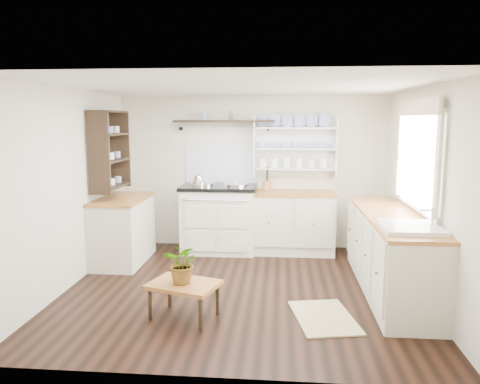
% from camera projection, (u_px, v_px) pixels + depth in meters
% --- Properties ---
extents(floor, '(4.00, 3.80, 0.01)m').
position_uv_depth(floor, '(241.00, 289.00, 5.43)').
color(floor, black).
rests_on(floor, ground).
extents(wall_back, '(4.00, 0.02, 2.30)m').
position_uv_depth(wall_back, '(252.00, 172.00, 7.13)').
color(wall_back, beige).
rests_on(wall_back, ground).
extents(wall_right, '(0.02, 3.80, 2.30)m').
position_uv_depth(wall_right, '(424.00, 194.00, 5.08)').
color(wall_right, beige).
rests_on(wall_right, ground).
extents(wall_left, '(0.02, 3.80, 2.30)m').
position_uv_depth(wall_left, '(70.00, 189.00, 5.43)').
color(wall_left, beige).
rests_on(wall_left, ground).
extents(ceiling, '(4.00, 3.80, 0.01)m').
position_uv_depth(ceiling, '(241.00, 87.00, 5.08)').
color(ceiling, white).
rests_on(ceiling, wall_back).
extents(window, '(0.08, 1.55, 1.22)m').
position_uv_depth(window, '(417.00, 154.00, 5.17)').
color(window, white).
rests_on(window, wall_right).
extents(aga_cooker, '(1.11, 0.76, 1.02)m').
position_uv_depth(aga_cooker, '(219.00, 218.00, 6.94)').
color(aga_cooker, '#EFE8CF').
rests_on(aga_cooker, floor).
extents(back_cabinets, '(1.27, 0.63, 0.90)m').
position_uv_depth(back_cabinets, '(291.00, 221.00, 6.88)').
color(back_cabinets, beige).
rests_on(back_cabinets, floor).
extents(right_cabinets, '(0.62, 2.43, 0.90)m').
position_uv_depth(right_cabinets, '(390.00, 252.00, 5.31)').
color(right_cabinets, beige).
rests_on(right_cabinets, floor).
extents(belfast_sink, '(0.55, 0.60, 0.45)m').
position_uv_depth(belfast_sink, '(410.00, 239.00, 4.52)').
color(belfast_sink, white).
rests_on(belfast_sink, right_cabinets).
extents(left_cabinets, '(0.62, 1.13, 0.90)m').
position_uv_depth(left_cabinets, '(123.00, 229.00, 6.40)').
color(left_cabinets, beige).
rests_on(left_cabinets, floor).
extents(plate_rack, '(1.20, 0.22, 0.90)m').
position_uv_depth(plate_rack, '(295.00, 146.00, 6.97)').
color(plate_rack, white).
rests_on(plate_rack, wall_back).
extents(high_shelf, '(1.50, 0.29, 0.16)m').
position_uv_depth(high_shelf, '(224.00, 122.00, 6.92)').
color(high_shelf, black).
rests_on(high_shelf, wall_back).
extents(left_shelving, '(0.28, 0.80, 1.05)m').
position_uv_depth(left_shelving, '(110.00, 149.00, 6.24)').
color(left_shelving, black).
rests_on(left_shelving, wall_left).
extents(kettle, '(0.19, 0.19, 0.23)m').
position_uv_depth(kettle, '(199.00, 182.00, 6.76)').
color(kettle, silver).
rests_on(kettle, aga_cooker).
extents(utensil_crock, '(0.12, 0.12, 0.14)m').
position_uv_depth(utensil_crock, '(266.00, 185.00, 6.91)').
color(utensil_crock, '#A6653C').
rests_on(utensil_crock, back_cabinets).
extents(center_table, '(0.77, 0.65, 0.36)m').
position_uv_depth(center_table, '(184.00, 287.00, 4.61)').
color(center_table, brown).
rests_on(center_table, floor).
extents(potted_plant, '(0.42, 0.38, 0.40)m').
position_uv_depth(potted_plant, '(183.00, 263.00, 4.57)').
color(potted_plant, '#3F7233').
rests_on(potted_plant, center_table).
extents(floor_rug, '(0.70, 0.94, 0.02)m').
position_uv_depth(floor_rug, '(324.00, 317.00, 4.63)').
color(floor_rug, olive).
rests_on(floor_rug, floor).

